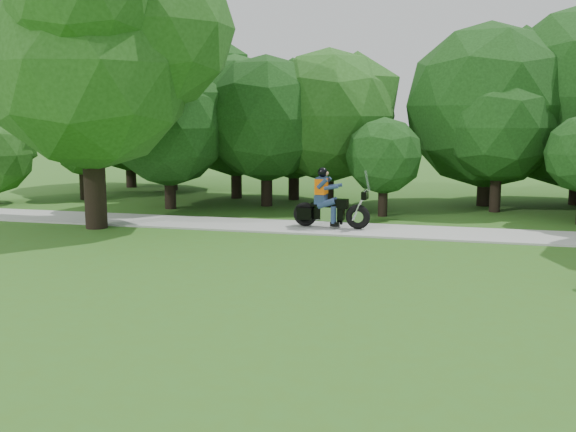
# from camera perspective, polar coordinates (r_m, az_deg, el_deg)

# --- Properties ---
(ground) EXTENTS (100.00, 100.00, 0.00)m
(ground) POSITION_cam_1_polar(r_m,az_deg,el_deg) (12.09, 12.37, -8.46)
(ground) COLOR #37631C
(ground) RESTS_ON ground
(walkway) EXTENTS (60.00, 2.20, 0.06)m
(walkway) POSITION_cam_1_polar(r_m,az_deg,el_deg) (19.86, 13.01, -1.49)
(walkway) COLOR #A9A9A3
(walkway) RESTS_ON ground
(tree_line) EXTENTS (39.01, 11.83, 7.81)m
(tree_line) POSITION_cam_1_polar(r_m,az_deg,el_deg) (26.17, 13.30, 8.97)
(tree_line) COLOR black
(tree_line) RESTS_ON ground
(big_tree_west) EXTENTS (8.64, 6.56, 9.96)m
(big_tree_west) POSITION_cam_1_polar(r_m,az_deg,el_deg) (21.39, -16.95, 14.51)
(big_tree_west) COLOR black
(big_tree_west) RESTS_ON ground
(touring_motorcycle) EXTENTS (2.48, 0.81, 1.89)m
(touring_motorcycle) POSITION_cam_1_polar(r_m,az_deg,el_deg) (20.07, 3.44, 0.91)
(touring_motorcycle) COLOR black
(touring_motorcycle) RESTS_ON walkway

